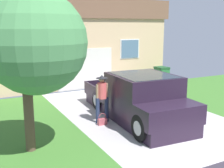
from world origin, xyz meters
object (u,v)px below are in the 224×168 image
at_px(pickup_truck, 140,99).
at_px(front_yard_tree, 30,45).
at_px(handbag, 102,121).
at_px(wheeled_trash_bin, 161,76).
at_px(person_with_hat, 102,95).
at_px(house_with_garage, 67,41).

bearing_deg(pickup_truck, front_yard_tree, 16.98).
bearing_deg(handbag, front_yard_tree, -155.18).
bearing_deg(pickup_truck, wheeled_trash_bin, -131.46).
distance_m(person_with_hat, front_yard_tree, 3.52).
relative_size(house_with_garage, front_yard_tree, 2.52).
relative_size(handbag, front_yard_tree, 0.10).
distance_m(front_yard_tree, wheeled_trash_bin, 9.69).
distance_m(person_with_hat, house_with_garage, 8.48).
bearing_deg(person_with_hat, pickup_truck, -19.33).
xyz_separation_m(front_yard_tree, wheeled_trash_bin, (7.95, 5.07, -2.24)).
distance_m(pickup_truck, wheeled_trash_bin, 5.77).
bearing_deg(house_with_garage, front_yard_tree, -113.13).
xyz_separation_m(handbag, house_with_garage, (1.61, 8.47, 2.29)).
height_order(house_with_garage, front_yard_tree, house_with_garage).
relative_size(pickup_truck, wheeled_trash_bin, 4.84).
bearing_deg(front_yard_tree, person_with_hat, 28.37).
xyz_separation_m(house_with_garage, front_yard_tree, (-4.11, -9.63, 0.44)).
bearing_deg(front_yard_tree, handbag, 24.82).
distance_m(pickup_truck, handbag, 1.55).
height_order(pickup_truck, person_with_hat, pickup_truck).
height_order(house_with_garage, wheeled_trash_bin, house_with_garage).
height_order(person_with_hat, wheeled_trash_bin, person_with_hat).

